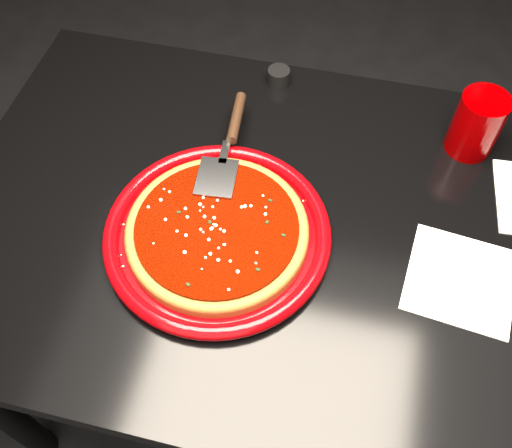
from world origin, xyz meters
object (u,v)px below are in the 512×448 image
at_px(plate, 217,233).
at_px(pizza_server, 228,144).
at_px(ramekin, 279,77).
at_px(table, 279,314).
at_px(cup, 477,124).

height_order(plate, pizza_server, pizza_server).
relative_size(pizza_server, ramekin, 6.34).
bearing_deg(table, cup, 39.83).
distance_m(plate, ramekin, 0.40).
distance_m(table, ramekin, 0.53).
xyz_separation_m(table, cup, (0.30, 0.25, 0.44)).
height_order(table, pizza_server, pizza_server).
xyz_separation_m(pizza_server, cup, (0.43, 0.14, 0.01)).
bearing_deg(table, ramekin, 104.18).
bearing_deg(plate, pizza_server, 98.35).
bearing_deg(ramekin, plate, -93.02).
height_order(plate, ramekin, ramekin).
bearing_deg(cup, pizza_server, -162.09).
bearing_deg(cup, ramekin, 167.10).
bearing_deg(pizza_server, ramekin, 73.32).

